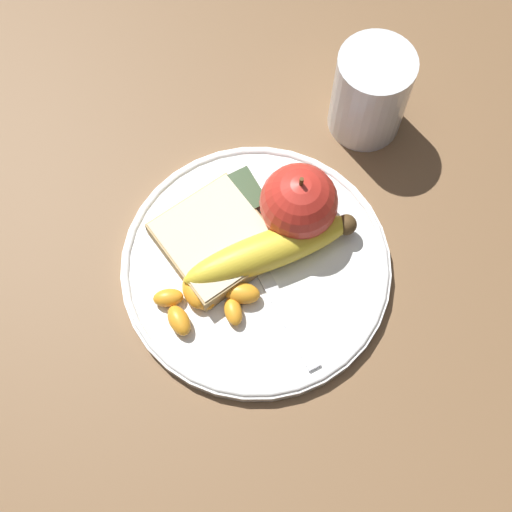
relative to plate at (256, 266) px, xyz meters
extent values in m
plane|color=brown|center=(0.00, 0.00, -0.01)|extent=(3.00, 3.00, 0.00)
cylinder|color=white|center=(0.00, 0.00, 0.00)|extent=(0.25, 0.25, 0.01)
torus|color=white|center=(0.00, 0.00, 0.00)|extent=(0.24, 0.24, 0.01)
cylinder|color=silver|center=(-0.09, 0.17, 0.04)|extent=(0.07, 0.07, 0.10)
cylinder|color=#F4A81E|center=(-0.09, 0.17, 0.03)|extent=(0.06, 0.06, 0.08)
sphere|color=red|center=(-0.02, 0.06, 0.04)|extent=(0.07, 0.07, 0.07)
cylinder|color=brown|center=(-0.02, 0.06, 0.08)|extent=(0.00, 0.00, 0.01)
ellipsoid|color=yellow|center=(0.00, 0.01, 0.02)|extent=(0.05, 0.16, 0.04)
sphere|color=#473319|center=(0.01, 0.09, 0.02)|extent=(0.02, 0.02, 0.02)
cube|color=tan|center=(-0.03, -0.02, 0.02)|extent=(0.11, 0.10, 0.02)
cube|color=beige|center=(-0.03, -0.02, 0.02)|extent=(0.10, 0.10, 0.02)
cube|color=silver|center=(0.04, 0.00, 0.01)|extent=(0.13, 0.02, 0.00)
cube|color=silver|center=(-0.05, 0.00, 0.01)|extent=(0.06, 0.03, 0.00)
cube|color=white|center=(-0.06, 0.02, 0.01)|extent=(0.04, 0.03, 0.02)
cube|color=#334728|center=(-0.06, 0.02, 0.02)|extent=(0.04, 0.03, 0.00)
ellipsoid|color=orange|center=(-0.01, -0.08, 0.01)|extent=(0.02, 0.03, 0.02)
ellipsoid|color=orange|center=(0.00, -0.06, 0.01)|extent=(0.03, 0.02, 0.02)
ellipsoid|color=orange|center=(0.02, -0.03, 0.01)|extent=(0.03, 0.04, 0.02)
ellipsoid|color=orange|center=(0.02, -0.09, 0.01)|extent=(0.03, 0.02, 0.02)
ellipsoid|color=orange|center=(0.01, -0.06, 0.01)|extent=(0.03, 0.03, 0.01)
ellipsoid|color=orange|center=(0.03, -0.04, 0.01)|extent=(0.03, 0.02, 0.01)
camera|label=1|loc=(0.21, -0.11, 0.61)|focal=50.00mm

